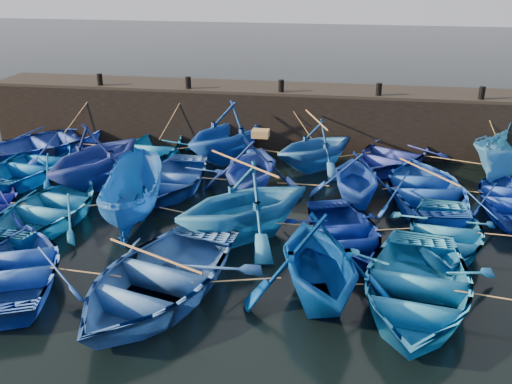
# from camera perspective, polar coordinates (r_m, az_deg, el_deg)

# --- Properties ---
(ground) EXTENTS (120.00, 120.00, 0.00)m
(ground) POSITION_cam_1_polar(r_m,az_deg,el_deg) (16.20, -1.87, -6.59)
(ground) COLOR black
(ground) RESTS_ON ground
(quay_wall) EXTENTS (26.00, 2.50, 2.50)m
(quay_wall) POSITION_cam_1_polar(r_m,az_deg,el_deg) (25.40, 2.72, 7.41)
(quay_wall) COLOR black
(quay_wall) RESTS_ON ground
(quay_top) EXTENTS (26.00, 2.50, 0.12)m
(quay_top) POSITION_cam_1_polar(r_m,az_deg,el_deg) (25.09, 2.77, 10.30)
(quay_top) COLOR black
(quay_top) RESTS_ON quay_wall
(bollard_0) EXTENTS (0.24, 0.24, 0.50)m
(bollard_0) POSITION_cam_1_polar(r_m,az_deg,el_deg) (26.32, -15.35, 10.80)
(bollard_0) COLOR black
(bollard_0) RESTS_ON quay_top
(bollard_1) EXTENTS (0.24, 0.24, 0.50)m
(bollard_1) POSITION_cam_1_polar(r_m,az_deg,el_deg) (24.94, -6.79, 10.82)
(bollard_1) COLOR black
(bollard_1) RESTS_ON quay_top
(bollard_2) EXTENTS (0.24, 0.24, 0.50)m
(bollard_2) POSITION_cam_1_polar(r_m,az_deg,el_deg) (24.15, 2.53, 10.57)
(bollard_2) COLOR black
(bollard_2) RESTS_ON quay_top
(bollard_3) EXTENTS (0.24, 0.24, 0.50)m
(bollard_3) POSITION_cam_1_polar(r_m,az_deg,el_deg) (24.02, 12.19, 10.02)
(bollard_3) COLOR black
(bollard_3) RESTS_ON quay_top
(bollard_4) EXTENTS (0.24, 0.24, 0.50)m
(bollard_4) POSITION_cam_1_polar(r_m,az_deg,el_deg) (24.54, 21.66, 9.21)
(bollard_4) COLOR black
(bollard_4) RESTS_ON quay_top
(boat_0) EXTENTS (6.33, 6.60, 1.11)m
(boat_0) POSITION_cam_1_polar(r_m,az_deg,el_deg) (25.85, -19.86, 4.74)
(boat_0) COLOR navy
(boat_0) RESTS_ON ground
(boat_1) EXTENTS (3.48, 4.80, 0.98)m
(boat_1) POSITION_cam_1_polar(r_m,az_deg,el_deg) (23.93, -10.56, 4.18)
(boat_1) COLOR #0D61A8
(boat_1) RESTS_ON ground
(boat_2) EXTENTS (5.72, 5.97, 2.43)m
(boat_2) POSITION_cam_1_polar(r_m,az_deg,el_deg) (23.56, -2.87, 6.10)
(boat_2) COLOR #10429D
(boat_2) RESTS_ON ground
(boat_3) EXTENTS (4.98, 4.98, 1.99)m
(boat_3) POSITION_cam_1_polar(r_m,az_deg,el_deg) (22.60, 5.95, 4.69)
(boat_3) COLOR #19549D
(boat_3) RESTS_ON ground
(boat_4) EXTENTS (5.45, 6.14, 1.05)m
(boat_4) POSITION_cam_1_polar(r_m,az_deg,el_deg) (23.56, 13.54, 3.72)
(boat_4) COLOR navy
(boat_4) RESTS_ON ground
(boat_6) EXTENTS (4.00, 5.16, 0.99)m
(boat_6) POSITION_cam_1_polar(r_m,az_deg,el_deg) (23.43, -21.21, 2.61)
(boat_6) COLOR #054D9B
(boat_6) RESTS_ON ground
(boat_7) EXTENTS (5.21, 5.60, 2.40)m
(boat_7) POSITION_cam_1_polar(r_m,az_deg,el_deg) (21.49, -15.77, 3.58)
(boat_7) COLOR navy
(boat_7) RESTS_ON ground
(boat_8) EXTENTS (3.36, 4.64, 0.95)m
(boat_8) POSITION_cam_1_polar(r_m,az_deg,el_deg) (20.76, -8.33, 1.41)
(boat_8) COLOR #2551B0
(boat_8) RESTS_ON ground
(boat_9) EXTENTS (3.63, 4.20, 2.19)m
(boat_9) POSITION_cam_1_polar(r_m,az_deg,el_deg) (19.84, -0.42, 2.54)
(boat_9) COLOR #1E3B97
(boat_9) RESTS_ON ground
(boat_10) EXTENTS (3.45, 3.91, 1.93)m
(boat_10) POSITION_cam_1_polar(r_m,az_deg,el_deg) (19.63, 10.01, 1.55)
(boat_10) COLOR #1741B5
(boat_10) RESTS_ON ground
(boat_11) EXTENTS (4.47, 5.84, 1.13)m
(boat_11) POSITION_cam_1_polar(r_m,az_deg,el_deg) (20.27, 16.68, 0.40)
(boat_11) COLOR #0F3B9F
(boat_11) RESTS_ON ground
(boat_12) EXTENTS (3.22, 4.45, 0.91)m
(boat_12) POSITION_cam_1_polar(r_m,az_deg,el_deg) (20.77, 24.14, -0.47)
(boat_12) COLOR #163BC1
(boat_12) RESTS_ON ground
(boat_14) EXTENTS (3.97, 5.20, 1.01)m
(boat_14) POSITION_cam_1_polar(r_m,az_deg,el_deg) (19.25, -19.70, -1.39)
(boat_14) COLOR #196DBA
(boat_14) RESTS_ON ground
(boat_15) EXTENTS (2.48, 4.79, 1.77)m
(boat_15) POSITION_cam_1_polar(r_m,az_deg,el_deg) (18.37, -12.34, -0.40)
(boat_15) COLOR #114C9C
(boat_15) RESTS_ON ground
(boat_16) EXTENTS (5.90, 5.84, 2.35)m
(boat_16) POSITION_cam_1_polar(r_m,az_deg,el_deg) (16.80, -1.20, -0.99)
(boat_16) COLOR #1A66AD
(boat_16) RESTS_ON ground
(boat_17) EXTENTS (4.22, 4.97, 0.88)m
(boat_17) POSITION_cam_1_polar(r_m,az_deg,el_deg) (16.87, 8.75, -3.92)
(boat_17) COLOR navy
(boat_17) RESTS_ON ground
(boat_18) EXTENTS (3.61, 4.78, 0.94)m
(boat_18) POSITION_cam_1_polar(r_m,az_deg,el_deg) (17.40, 18.38, -3.92)
(boat_18) COLOR blue
(boat_18) RESTS_ON ground
(boat_21) EXTENTS (4.92, 5.60, 0.97)m
(boat_21) POSITION_cam_1_polar(r_m,az_deg,el_deg) (15.99, -22.67, -6.94)
(boat_21) COLOR #1941A4
(boat_21) RESTS_ON ground
(boat_22) EXTENTS (5.46, 6.63, 1.20)m
(boat_22) POSITION_cam_1_polar(r_m,az_deg,el_deg) (14.30, -9.99, -8.47)
(boat_22) COLOR #285599
(boat_22) RESTS_ON ground
(boat_23) EXTENTS (4.67, 5.09, 2.25)m
(boat_23) POSITION_cam_1_polar(r_m,az_deg,el_deg) (13.86, 6.28, -6.82)
(boat_23) COLOR navy
(boat_23) RESTS_ON ground
(boat_24) EXTENTS (4.67, 6.00, 1.14)m
(boat_24) POSITION_cam_1_polar(r_m,az_deg,el_deg) (14.33, 15.67, -9.09)
(boat_24) COLOR blue
(boat_24) RESTS_ON ground
(wooden_crate) EXTENTS (0.57, 0.45, 0.25)m
(wooden_crate) POSITION_cam_1_polar(r_m,az_deg,el_deg) (19.40, 0.45, 5.87)
(wooden_crate) COLOR olive
(wooden_crate) RESTS_ON boat_9
(mooring_ropes) EXTENTS (18.66, 12.05, 2.10)m
(mooring_ropes) POSITION_cam_1_polar(r_m,az_deg,el_deg) (20.35, 0.25, 2.41)
(mooring_ropes) COLOR tan
(mooring_ropes) RESTS_ON ground
(loose_oars) EXTENTS (9.45, 12.08, 1.28)m
(loose_oars) POSITION_cam_1_polar(r_m,az_deg,el_deg) (17.87, 4.30, 2.23)
(loose_oars) COLOR #99724C
(loose_oars) RESTS_ON ground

